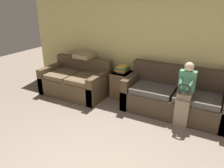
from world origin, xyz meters
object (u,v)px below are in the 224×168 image
at_px(couch_side, 76,82).
at_px(child_left_seated, 185,92).
at_px(couch_main, 175,98).
at_px(book_stack, 122,69).
at_px(throw_pillow, 85,56).
at_px(side_shelf, 122,84).

relative_size(couch_side, child_left_seated, 1.33).
xyz_separation_m(couch_main, book_stack, (-1.32, 0.19, 0.37)).
relative_size(couch_side, throw_pillow, 3.60).
relative_size(couch_main, book_stack, 7.28).
xyz_separation_m(couch_main, throw_pillow, (-2.38, 0.18, 0.57)).
xyz_separation_m(couch_main, couch_side, (-2.41, -0.17, -0.02)).
relative_size(side_shelf, book_stack, 2.18).
xyz_separation_m(child_left_seated, side_shelf, (-1.55, 0.55, -0.34)).
xyz_separation_m(couch_side, book_stack, (1.10, 0.36, 0.39)).
relative_size(couch_main, couch_side, 1.31).
distance_m(couch_side, book_stack, 1.22).
relative_size(couch_side, book_stack, 5.54).
bearing_deg(child_left_seated, throw_pillow, 168.25).
bearing_deg(side_shelf, child_left_seated, -19.62).
height_order(couch_side, side_shelf, couch_side).
bearing_deg(couch_main, side_shelf, 171.89).
xyz_separation_m(side_shelf, throw_pillow, (-1.06, -0.01, 0.59)).
height_order(side_shelf, book_stack, book_stack).
xyz_separation_m(book_stack, throw_pillow, (-1.06, -0.01, 0.20)).
height_order(couch_main, throw_pillow, throw_pillow).
distance_m(couch_side, child_left_seated, 2.68).
distance_m(couch_main, child_left_seated, 0.54).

